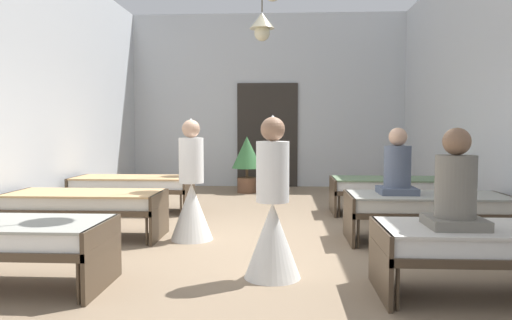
% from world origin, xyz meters
% --- Properties ---
extents(ground_plane, '(6.88, 11.50, 0.10)m').
position_xyz_m(ground_plane, '(0.00, 0.00, -0.05)').
color(ground_plane, '#8C755B').
extents(room_shell, '(6.68, 11.10, 4.00)m').
position_xyz_m(room_shell, '(-0.00, 1.32, 2.01)').
color(room_shell, silver).
rests_on(room_shell, ground).
extents(bed_right_row_0, '(1.90, 0.84, 0.57)m').
position_xyz_m(bed_right_row_0, '(2.09, -1.90, 0.44)').
color(bed_right_row_0, '#473828').
rests_on(bed_right_row_0, ground).
extents(bed_left_row_1, '(1.90, 0.84, 0.57)m').
position_xyz_m(bed_left_row_1, '(-2.09, 0.00, 0.44)').
color(bed_left_row_1, '#473828').
rests_on(bed_left_row_1, ground).
extents(bed_right_row_1, '(1.90, 0.84, 0.57)m').
position_xyz_m(bed_right_row_1, '(2.09, 0.00, 0.44)').
color(bed_right_row_1, '#473828').
rests_on(bed_right_row_1, ground).
extents(bed_left_row_2, '(1.90, 0.84, 0.57)m').
position_xyz_m(bed_left_row_2, '(-2.09, 1.90, 0.44)').
color(bed_left_row_2, '#473828').
rests_on(bed_left_row_2, ground).
extents(bed_right_row_2, '(1.90, 0.84, 0.57)m').
position_xyz_m(bed_right_row_2, '(2.09, 1.90, 0.44)').
color(bed_right_row_2, '#473828').
rests_on(bed_right_row_2, ground).
extents(nurse_near_aisle, '(0.52, 0.52, 1.49)m').
position_xyz_m(nurse_near_aisle, '(0.27, -1.49, 0.53)').
color(nurse_near_aisle, white).
rests_on(nurse_near_aisle, ground).
extents(nurse_mid_aisle, '(0.52, 0.52, 1.49)m').
position_xyz_m(nurse_mid_aisle, '(-0.75, -0.03, 0.53)').
color(nurse_mid_aisle, white).
rests_on(nurse_mid_aisle, ground).
extents(patient_seated_primary, '(0.44, 0.44, 0.80)m').
position_xyz_m(patient_seated_primary, '(1.74, -1.93, 0.87)').
color(patient_seated_primary, slate).
rests_on(patient_seated_primary, bed_right_row_0).
extents(patient_seated_secondary, '(0.44, 0.44, 0.80)m').
position_xyz_m(patient_seated_secondary, '(1.74, 0.05, 0.87)').
color(patient_seated_secondary, '#515B70').
rests_on(patient_seated_secondary, bed_right_row_1).
extents(potted_plant, '(0.63, 0.63, 1.19)m').
position_xyz_m(potted_plant, '(-0.40, 4.32, 0.74)').
color(potted_plant, brown).
rests_on(potted_plant, ground).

